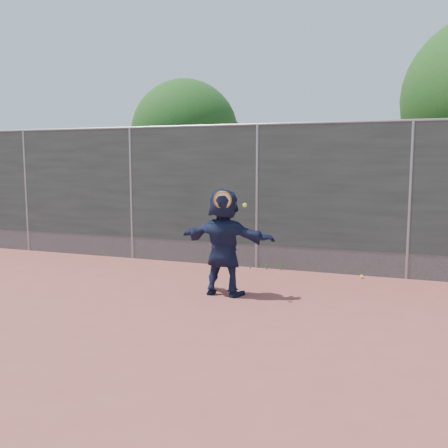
% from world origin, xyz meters
% --- Properties ---
extents(ground, '(80.00, 80.00, 0.00)m').
position_xyz_m(ground, '(0.00, 0.00, 0.00)').
color(ground, '#9E4C42').
rests_on(ground, ground).
extents(player, '(1.71, 0.65, 1.81)m').
position_xyz_m(player, '(0.09, 1.24, 0.91)').
color(player, '#161E3C').
rests_on(player, ground).
extents(ball_ground, '(0.07, 0.07, 0.07)m').
position_xyz_m(ball_ground, '(2.20, 3.25, 0.03)').
color(ball_ground, yellow).
rests_on(ball_ground, ground).
extents(fence, '(20.00, 0.06, 3.03)m').
position_xyz_m(fence, '(-0.00, 3.50, 1.58)').
color(fence, '#38423D').
rests_on(fence, ground).
extents(swing_action, '(0.56, 0.13, 0.51)m').
position_xyz_m(swing_action, '(0.18, 1.04, 1.60)').
color(swing_action, '#C16B12').
rests_on(swing_action, ground).
extents(tree_left, '(3.15, 3.00, 4.53)m').
position_xyz_m(tree_left, '(-2.85, 6.55, 2.94)').
color(tree_left, '#382314').
rests_on(tree_left, ground).
extents(weed_clump, '(0.68, 0.07, 0.30)m').
position_xyz_m(weed_clump, '(0.29, 3.38, 0.13)').
color(weed_clump, '#387226').
rests_on(weed_clump, ground).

